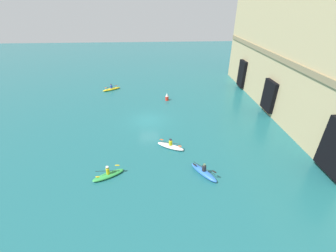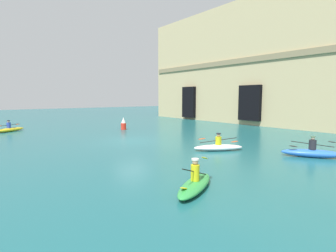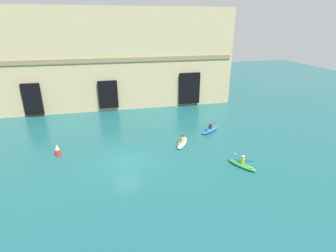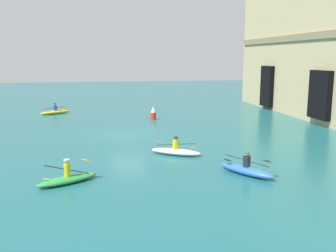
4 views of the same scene
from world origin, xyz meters
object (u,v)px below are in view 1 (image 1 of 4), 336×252
(kayak_yellow, at_px, (111,89))
(kayak_green, at_px, (108,175))
(kayak_blue, at_px, (204,172))
(kayak_white, at_px, (171,146))
(marker_buoy, at_px, (167,97))

(kayak_yellow, relative_size, kayak_green, 1.06)
(kayak_blue, bearing_deg, kayak_white, -1.58)
(marker_buoy, bearing_deg, kayak_yellow, -118.60)
(kayak_green, relative_size, marker_buoy, 2.38)
(kayak_yellow, bearing_deg, kayak_white, 83.54)
(kayak_white, bearing_deg, marker_buoy, -61.27)
(kayak_blue, distance_m, kayak_green, 8.33)
(kayak_blue, bearing_deg, kayak_green, 55.01)
(kayak_green, xyz_separation_m, kayak_white, (-4.00, 5.70, 0.02))
(kayak_white, distance_m, marker_buoy, 12.56)
(marker_buoy, bearing_deg, kayak_blue, 7.71)
(kayak_yellow, height_order, kayak_green, kayak_green)
(kayak_blue, relative_size, kayak_white, 0.99)
(kayak_blue, xyz_separation_m, marker_buoy, (-16.76, -2.27, 0.29))
(kayak_yellow, distance_m, kayak_white, 19.61)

